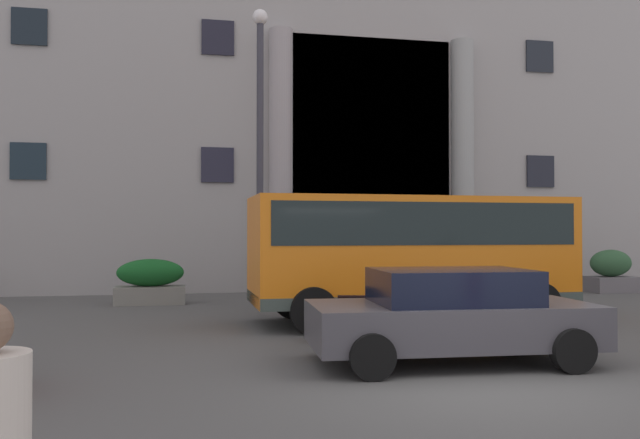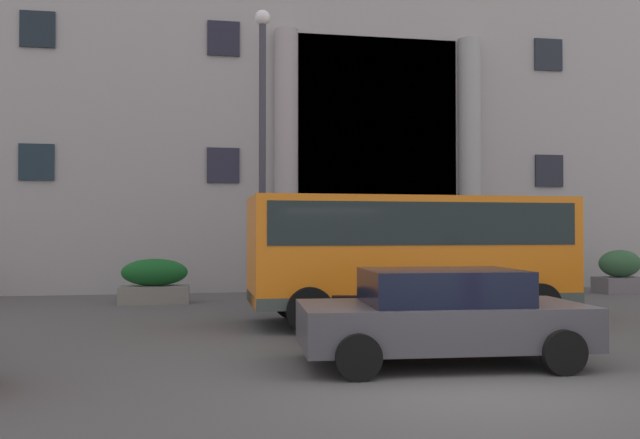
{
  "view_description": "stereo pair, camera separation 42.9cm",
  "coord_description": "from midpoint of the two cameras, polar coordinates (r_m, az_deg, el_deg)",
  "views": [
    {
      "loc": [
        -3.69,
        -7.78,
        1.95
      ],
      "look_at": [
        -0.75,
        6.72,
        2.22
      ],
      "focal_mm": 36.44,
      "sensor_mm": 36.0,
      "label": 1
    },
    {
      "loc": [
        -3.27,
        -7.86,
        1.95
      ],
      "look_at": [
        -0.75,
        6.72,
        2.22
      ],
      "focal_mm": 36.44,
      "sensor_mm": 36.0,
      "label": 2
    }
  ],
  "objects": [
    {
      "name": "ground_plane",
      "position": [
        8.79,
        14.26,
        -14.25
      ],
      "size": [
        80.0,
        64.0,
        0.12
      ],
      "primitive_type": "cube",
      "color": "#4B4A49"
    },
    {
      "name": "office_building_facade",
      "position": [
        26.56,
        -1.94,
        14.83
      ],
      "size": [
        35.06,
        9.63,
        18.45
      ],
      "color": "#999492",
      "rests_on": "ground_plane"
    },
    {
      "name": "orange_minibus",
      "position": [
        14.05,
        8.75,
        -2.46
      ],
      "size": [
        6.81,
        2.67,
        2.68
      ],
      "rotation": [
        0.0,
        0.0,
        0.02
      ],
      "color": "orange",
      "rests_on": "ground_plane"
    },
    {
      "name": "bus_stop_sign",
      "position": [
        17.44,
        20.01,
        -1.87
      ],
      "size": [
        0.44,
        0.08,
        2.73
      ],
      "color": "#9C9318",
      "rests_on": "ground_plane"
    },
    {
      "name": "hedge_planter_east",
      "position": [
        18.11,
        -13.67,
        -5.35
      ],
      "size": [
        1.84,
        0.85,
        1.21
      ],
      "color": "slate",
      "rests_on": "ground_plane"
    },
    {
      "name": "hedge_planter_far_east",
      "position": [
        22.83,
        25.35,
        -4.2
      ],
      "size": [
        1.46,
        0.95,
        1.36
      ],
      "color": "slate",
      "rests_on": "ground_plane"
    },
    {
      "name": "hedge_planter_entrance_right",
      "position": [
        19.04,
        2.46,
        -4.85
      ],
      "size": [
        1.49,
        0.86,
        1.43
      ],
      "color": "slate",
      "rests_on": "ground_plane"
    },
    {
      "name": "hedge_planter_far_west",
      "position": [
        19.96,
        14.22,
        -4.32
      ],
      "size": [
        1.99,
        0.81,
        1.66
      ],
      "color": "gray",
      "rests_on": "ground_plane"
    },
    {
      "name": "parked_sedan_far",
      "position": [
        9.87,
        11.88,
        -8.23
      ],
      "size": [
        4.25,
        2.2,
        1.39
      ],
      "rotation": [
        0.0,
        0.0,
        -0.05
      ],
      "color": "#454249",
      "rests_on": "ground_plane"
    },
    {
      "name": "motorcycle_far_end",
      "position": [
        11.52,
        4.14,
        -8.5
      ],
      "size": [
        2.01,
        0.7,
        0.89
      ],
      "rotation": [
        0.0,
        0.0,
        -0.23
      ],
      "color": "black",
      "rests_on": "ground_plane"
    },
    {
      "name": "lamppost_plaza_centre",
      "position": [
        17.02,
        -4.36,
        7.52
      ],
      "size": [
        0.4,
        0.4,
        7.72
      ],
      "color": "#33323C",
      "rests_on": "ground_plane"
    }
  ]
}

